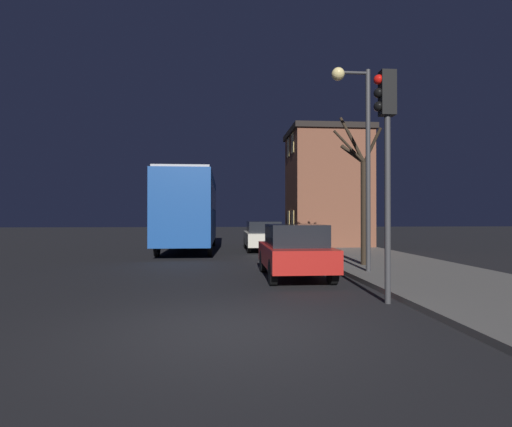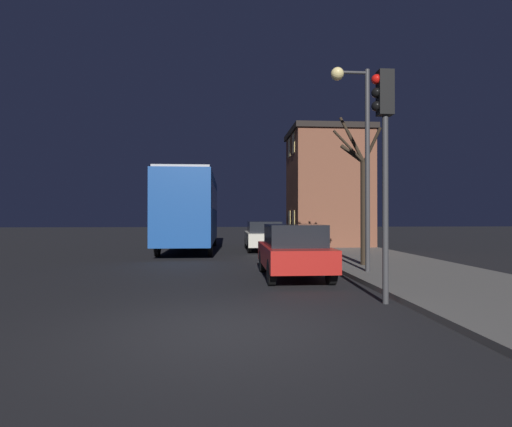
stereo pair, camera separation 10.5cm
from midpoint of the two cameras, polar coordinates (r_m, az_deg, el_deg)
The scene contains 8 objects.
ground_plane at distance 6.43m, azimuth -4.08°, elevation -16.15°, with size 120.00×120.00×0.00m, color black.
brick_building at distance 23.16m, azimuth 10.36°, elevation 3.73°, with size 4.42×4.35×6.55m.
streetlamp at distance 12.34m, azimuth 14.54°, elevation 10.60°, with size 1.16×0.38×6.00m.
traffic_light at distance 8.54m, azimuth 18.12°, elevation 10.34°, with size 0.43×0.24×4.67m.
bare_tree at distance 13.87m, azimuth 15.10°, elevation 2.55°, with size 1.56×0.97×5.03m.
bus at distance 20.80m, azimuth -9.19°, elevation 1.04°, with size 2.49×9.64×3.84m.
car_near_lane at distance 11.37m, azimuth 5.65°, elevation -5.22°, with size 1.71×3.81×1.52m.
car_mid_lane at distance 20.40m, azimuth 1.24°, elevation -3.16°, with size 1.78×4.33×1.49m.
Camera 2 is at (0.04, -6.19, 1.74)m, focal length 28.00 mm.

